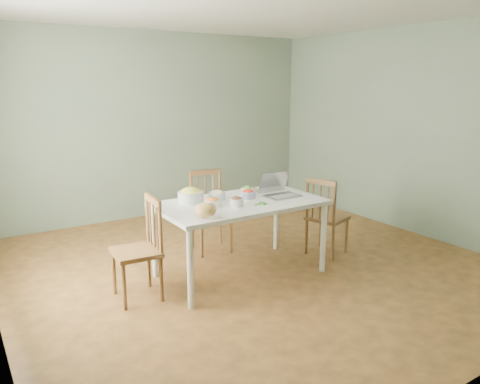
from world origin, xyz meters
TOP-DOWN VIEW (x-y plane):
  - floor at (0.00, 0.00)m, footprint 5.00×5.00m
  - ceiling at (0.00, 0.00)m, footprint 5.00×5.00m
  - wall_back at (0.00, 2.50)m, footprint 5.00×0.00m
  - wall_right at (2.50, 0.00)m, footprint 0.00×5.00m
  - dining_table at (-0.23, -0.13)m, footprint 1.68×0.95m
  - chair_far at (-0.14, 0.64)m, footprint 0.48×0.46m
  - chair_left at (-1.34, -0.09)m, footprint 0.43×0.45m
  - chair_right at (0.96, -0.16)m, footprint 0.49×0.51m
  - bread_boule at (-0.79, -0.43)m, footprint 0.22×0.22m
  - butter_stick at (-0.75, -0.54)m, footprint 0.11×0.06m
  - bowl_squash at (-0.67, 0.11)m, footprint 0.30×0.30m
  - bowl_carrot at (-0.56, -0.15)m, footprint 0.16×0.16m
  - bowl_onion at (-0.38, 0.07)m, footprint 0.22×0.22m
  - bowl_mushroom at (-0.34, -0.25)m, footprint 0.18×0.18m
  - bowl_redpep at (-0.08, -0.05)m, footprint 0.20×0.20m
  - bowl_broccoli at (0.03, 0.13)m, footprint 0.16×0.16m
  - flatbread at (0.13, 0.23)m, footprint 0.22×0.22m
  - basil_bunch at (-0.11, -0.33)m, footprint 0.18×0.18m
  - laptop at (0.27, -0.20)m, footprint 0.36×0.33m

SIDE VIEW (x-z plane):
  - floor at x=0.00m, z-range 0.00..0.00m
  - dining_table at x=-0.23m, z-range 0.00..0.79m
  - chair_right at x=0.96m, z-range 0.00..0.92m
  - chair_left at x=-1.34m, z-range 0.00..0.96m
  - chair_far at x=-0.14m, z-range 0.00..0.96m
  - flatbread at x=0.13m, z-range 0.79..0.81m
  - basil_bunch at x=-0.11m, z-range 0.79..0.81m
  - butter_stick at x=-0.75m, z-range 0.79..0.82m
  - bowl_broccoli at x=0.03m, z-range 0.79..0.87m
  - bowl_carrot at x=-0.56m, z-range 0.79..0.88m
  - bowl_mushroom at x=-0.34m, z-range 0.79..0.88m
  - bowl_redpep at x=-0.08m, z-range 0.79..0.88m
  - bowl_onion at x=-0.38m, z-range 0.79..0.88m
  - bread_boule at x=-0.79m, z-range 0.79..0.92m
  - bowl_squash at x=-0.67m, z-range 0.79..0.94m
  - laptop at x=0.27m, z-range 0.79..1.03m
  - wall_back at x=0.00m, z-range 0.00..2.70m
  - wall_right at x=2.50m, z-range 0.00..2.70m
  - ceiling at x=0.00m, z-range 2.70..2.70m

